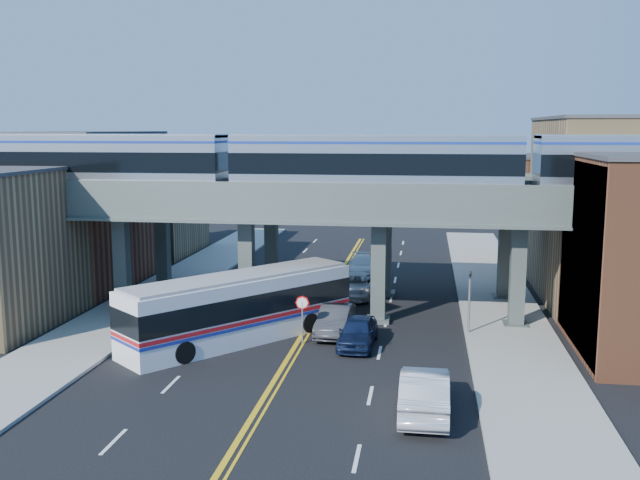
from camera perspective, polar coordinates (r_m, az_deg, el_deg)
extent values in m
plane|color=black|center=(35.89, -2.72, -9.65)|extent=(120.00, 120.00, 0.00)
cube|color=gray|center=(48.37, -13.90, -4.91)|extent=(5.00, 70.00, 0.16)
cube|color=gray|center=(45.08, 14.43, -5.94)|extent=(5.00, 70.00, 0.16)
cube|color=brown|center=(55.73, -18.44, 2.36)|extent=(8.00, 14.00, 11.00)
cube|color=#94774C|center=(67.66, -13.42, 2.38)|extent=(8.00, 10.00, 8.00)
cube|color=#94774C|center=(51.04, 21.85, 2.18)|extent=(8.00, 14.00, 12.00)
cube|color=brown|center=(63.84, 19.13, 2.20)|extent=(8.00, 10.00, 9.00)
cube|color=teal|center=(38.76, 20.08, -1.54)|extent=(0.10, 9.50, 9.50)
cube|color=#434E4B|center=(46.16, -15.55, -1.92)|extent=(0.85, 0.85, 6.00)
cube|color=#434E4B|center=(43.54, -5.88, -2.28)|extent=(0.85, 0.85, 6.00)
cube|color=#434E4B|center=(42.29, 4.69, -2.60)|extent=(0.85, 0.85, 6.00)
cube|color=#434E4B|center=(42.54, 15.52, -2.83)|extent=(0.85, 0.85, 6.00)
cube|color=#4C5751|center=(42.16, -0.68, 2.49)|extent=(52.00, 3.60, 1.40)
cube|color=#434E4B|center=(52.53, -12.46, -0.52)|extent=(0.85, 0.85, 6.00)
cube|color=#434E4B|center=(50.24, -3.90, -0.75)|extent=(0.85, 0.85, 6.00)
cube|color=#434E4B|center=(49.16, 5.25, -0.98)|extent=(0.85, 0.85, 6.00)
cube|color=#434E4B|center=(49.37, 14.56, -1.19)|extent=(0.85, 0.85, 6.00)
cube|color=#4C5751|center=(49.05, 0.63, 3.39)|extent=(52.00, 3.60, 1.40)
cube|color=black|center=(48.81, -23.25, 3.63)|extent=(2.39, 2.39, 0.27)
cube|color=black|center=(44.18, -11.46, 3.70)|extent=(2.39, 2.39, 0.27)
cube|color=#A1A4AB|center=(46.13, -17.76, 6.00)|extent=(16.54, 3.16, 3.48)
cube|color=black|center=(46.13, -17.77, 6.19)|extent=(16.56, 3.22, 1.20)
cube|color=black|center=(42.36, -2.82, 3.64)|extent=(2.39, 2.39, 0.27)
cube|color=black|center=(41.60, 11.65, 3.38)|extent=(2.39, 2.39, 0.27)
cube|color=#A1A4AB|center=(41.52, 4.38, 6.12)|extent=(16.54, 3.16, 3.48)
cube|color=black|center=(41.51, 4.38, 6.33)|extent=(16.56, 3.22, 1.20)
cube|color=black|center=(42.52, 20.79, 3.09)|extent=(2.39, 2.39, 0.27)
cylinder|color=slate|center=(38.32, -1.42, -6.63)|extent=(0.09, 0.09, 2.30)
cylinder|color=red|center=(38.04, -1.42, -5.04)|extent=(0.76, 0.04, 0.76)
cylinder|color=slate|center=(40.64, 11.84, -5.26)|extent=(0.12, 0.12, 3.20)
imported|color=black|center=(40.20, 11.93, -2.42)|extent=(0.15, 0.18, 0.90)
cube|color=white|center=(38.99, -6.41, -5.51)|extent=(10.92, 12.25, 3.49)
cube|color=black|center=(38.88, -6.42, -4.86)|extent=(11.00, 12.32, 1.18)
cube|color=#B21419|center=(39.07, -6.40, -5.99)|extent=(10.99, 12.32, 0.20)
cylinder|color=black|center=(37.09, -11.90, -8.30)|extent=(3.05, 2.81, 1.13)
cylinder|color=black|center=(41.50, -2.08, -6.25)|extent=(3.05, 2.81, 1.13)
imported|color=#0F1A37|center=(38.01, 3.04, -7.35)|extent=(2.03, 4.65, 1.56)
imported|color=#313134|center=(40.12, 1.21, -6.44)|extent=(1.86, 4.87, 1.58)
imported|color=silver|center=(48.93, 2.89, -3.65)|extent=(3.19, 5.89, 1.57)
imported|color=silver|center=(56.13, 3.36, -2.06)|extent=(2.32, 5.25, 1.50)
imported|color=silver|center=(29.67, 8.36, -11.91)|extent=(1.97, 5.58, 1.84)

